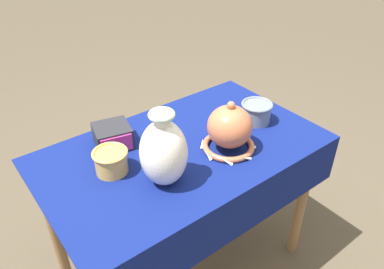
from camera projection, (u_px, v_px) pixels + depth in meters
The scene contains 7 objects.
ground_plane at pixel (185, 264), 1.78m from camera, with size 14.00×14.00×0.00m, color #4C4233.
display_table at pixel (185, 166), 1.43m from camera, with size 1.06×0.63×0.68m.
vase_tall_bulbous at pixel (164, 152), 1.17m from camera, with size 0.15×0.15×0.27m.
vase_dome_bell at pixel (229, 130), 1.35m from camera, with size 0.21×0.21×0.20m.
mosaic_tile_box at pixel (113, 136), 1.39m from camera, with size 0.15×0.16×0.08m.
cup_wide_ochre at pixel (111, 161), 1.26m from camera, with size 0.12×0.12×0.08m.
cup_wide_slate at pixel (256, 112), 1.53m from camera, with size 0.13×0.13×0.09m.
Camera 1 is at (-0.66, -0.92, 1.50)m, focal length 35.00 mm.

